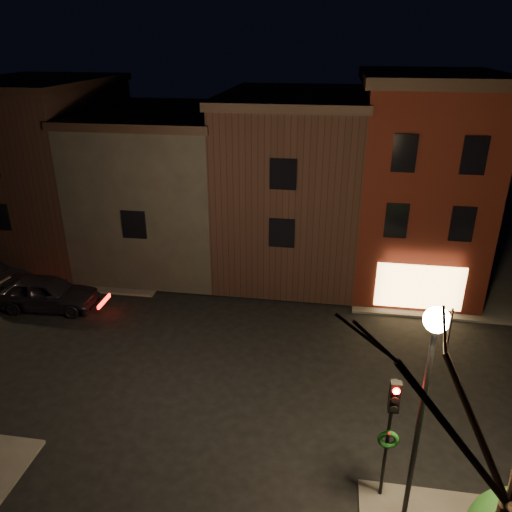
{
  "coord_description": "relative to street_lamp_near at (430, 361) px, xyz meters",
  "views": [
    {
      "loc": [
        3.7,
        -16.16,
        12.12
      ],
      "look_at": [
        0.54,
        3.81,
        3.2
      ],
      "focal_mm": 35.0,
      "sensor_mm": 36.0,
      "label": 1
    }
  ],
  "objects": [
    {
      "name": "parked_car_a",
      "position": [
        -15.77,
        9.23,
        -4.35
      ],
      "size": [
        4.94,
        2.2,
        1.65
      ],
      "primitive_type": "imported",
      "rotation": [
        0.0,
        0.0,
        1.62
      ],
      "color": "black",
      "rests_on": "ground"
    },
    {
      "name": "row_building_c",
      "position": [
        -19.2,
        16.5,
        -0.09
      ],
      "size": [
        7.3,
        10.3,
        9.9
      ],
      "color": "black",
      "rests_on": "ground"
    },
    {
      "name": "street_lamp_near",
      "position": [
        0.0,
        0.0,
        0.0
      ],
      "size": [
        0.6,
        0.6,
        6.48
      ],
      "color": "black",
      "rests_on": "sidewalk_near_right"
    },
    {
      "name": "row_building_a",
      "position": [
        -4.7,
        16.5,
        -0.34
      ],
      "size": [
        7.3,
        10.3,
        9.4
      ],
      "color": "black",
      "rests_on": "ground"
    },
    {
      "name": "traffic_signal",
      "position": [
        -0.6,
        0.49,
        -2.37
      ],
      "size": [
        0.58,
        0.38,
        4.05
      ],
      "color": "black",
      "rests_on": "sidewalk_near_right"
    },
    {
      "name": "sidewalk_far_left",
      "position": [
        -26.2,
        26.0,
        -5.12
      ],
      "size": [
        30.0,
        30.0,
        0.12
      ],
      "primitive_type": "cube",
      "color": "#2D2B28",
      "rests_on": "ground"
    },
    {
      "name": "row_building_b",
      "position": [
        -11.95,
        16.5,
        -0.85
      ],
      "size": [
        7.8,
        10.3,
        8.4
      ],
      "color": "black",
      "rests_on": "ground"
    },
    {
      "name": "corner_building",
      "position": [
        1.8,
        15.47,
        0.22
      ],
      "size": [
        6.5,
        8.5,
        10.5
      ],
      "color": "#41120B",
      "rests_on": "ground"
    },
    {
      "name": "ground",
      "position": [
        -6.2,
        6.0,
        -5.18
      ],
      "size": [
        120.0,
        120.0,
        0.0
      ],
      "primitive_type": "plane",
      "color": "black",
      "rests_on": "ground"
    }
  ]
}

